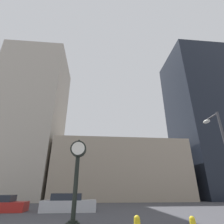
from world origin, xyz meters
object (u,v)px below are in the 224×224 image
object	(u,v)px
car_red	(0,205)
car_silver	(69,204)
street_clock	(77,168)
street_lamp_right	(221,146)

from	to	relation	value
car_red	car_silver	world-z (taller)	car_silver
street_clock	car_silver	size ratio (longest dim) A/B	1.01
street_clock	car_silver	distance (m)	6.47
car_red	street_clock	bearing A→B (deg)	-46.71
street_clock	car_silver	bearing A→B (deg)	99.79
street_clock	street_lamp_right	xyz separation A→B (m)	(8.66, -0.95, 1.30)
street_clock	street_lamp_right	bearing A→B (deg)	-6.27
street_clock	car_red	world-z (taller)	street_clock
car_silver	street_lamp_right	size ratio (longest dim) A/B	0.73
car_red	car_silver	xyz separation A→B (m)	(5.63, -0.34, 0.06)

